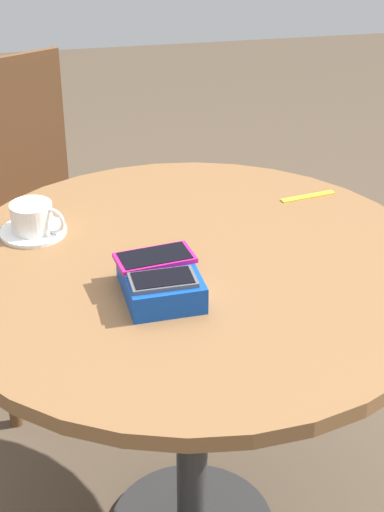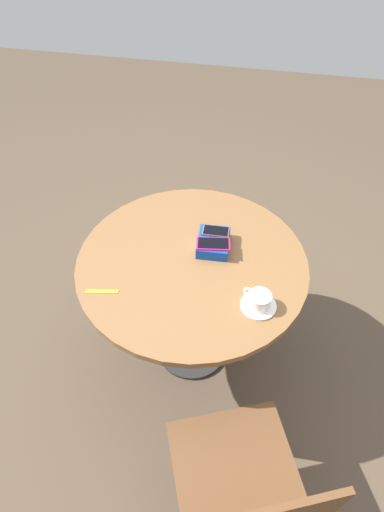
% 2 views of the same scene
% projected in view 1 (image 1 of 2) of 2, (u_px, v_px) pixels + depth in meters
% --- Properties ---
extents(round_table, '(0.99, 0.99, 0.73)m').
position_uv_depth(round_table, '(192.00, 310.00, 1.72)').
color(round_table, '#2D2D2D').
rests_on(round_table, ground_plane).
extents(phone_box, '(0.18, 0.15, 0.05)m').
position_uv_depth(phone_box, '(161.00, 282.00, 1.56)').
color(phone_box, '#0F42AD').
rests_on(phone_box, round_table).
extents(phone_gray, '(0.07, 0.12, 0.01)m').
position_uv_depth(phone_gray, '(163.00, 280.00, 1.51)').
color(phone_gray, '#515156').
rests_on(phone_gray, phone_box).
extents(phone_magenta, '(0.10, 0.15, 0.01)m').
position_uv_depth(phone_magenta, '(155.00, 258.00, 1.58)').
color(phone_magenta, '#D11975').
rests_on(phone_magenta, phone_box).
extents(saucer, '(0.14, 0.14, 0.01)m').
position_uv_depth(saucer, '(33.00, 231.00, 1.78)').
color(saucer, white).
rests_on(saucer, round_table).
extents(coffee_cup, '(0.09, 0.11, 0.06)m').
position_uv_depth(coffee_cup, '(33.00, 217.00, 1.76)').
color(coffee_cup, white).
rests_on(coffee_cup, saucer).
extents(lanyard_strap, '(0.04, 0.13, 0.00)m').
position_uv_depth(lanyard_strap, '(308.00, 196.00, 1.93)').
color(lanyard_strap, yellow).
rests_on(lanyard_strap, round_table).
extents(chair_near_window, '(0.56, 0.56, 0.89)m').
position_uv_depth(chair_near_window, '(25.00, 218.00, 2.40)').
color(chair_near_window, brown).
rests_on(chair_near_window, ground_plane).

